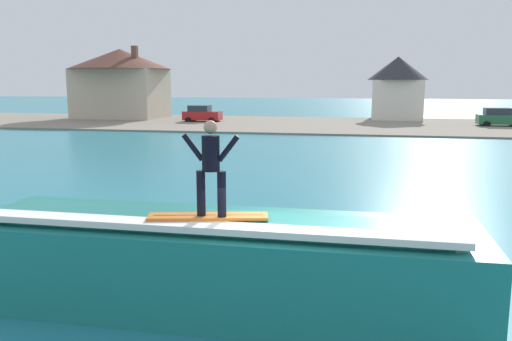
{
  "coord_description": "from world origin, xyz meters",
  "views": [
    {
      "loc": [
        1.43,
        -9.48,
        4.37
      ],
      "look_at": [
        -1.3,
        3.58,
        2.1
      ],
      "focal_mm": 36.89,
      "sensor_mm": 36.0,
      "label": 1
    }
  ],
  "objects_px": {
    "house_with_chimney": "(121,79)",
    "surfboard": "(208,217)",
    "wave_crest": "(218,262)",
    "surfer": "(211,163)",
    "house_small_cottage": "(397,85)",
    "car_near_shore": "(202,114)",
    "car_far_shore": "(499,118)"
  },
  "relations": [
    {
      "from": "house_with_chimney",
      "to": "surfboard",
      "type": "bearing_deg",
      "value": -62.43
    },
    {
      "from": "wave_crest",
      "to": "surfboard",
      "type": "height_order",
      "value": "surfboard"
    },
    {
      "from": "surfboard",
      "to": "house_with_chimney",
      "type": "distance_m",
      "value": 54.99
    },
    {
      "from": "wave_crest",
      "to": "surfer",
      "type": "height_order",
      "value": "surfer"
    },
    {
      "from": "surfer",
      "to": "house_small_cottage",
      "type": "relative_size",
      "value": 0.24
    },
    {
      "from": "surfer",
      "to": "house_small_cottage",
      "type": "height_order",
      "value": "house_small_cottage"
    },
    {
      "from": "wave_crest",
      "to": "car_near_shore",
      "type": "relative_size",
      "value": 2.5
    },
    {
      "from": "wave_crest",
      "to": "house_with_chimney",
      "type": "xyz_separation_m",
      "value": [
        -25.46,
        48.19,
        3.79
      ]
    },
    {
      "from": "surfboard",
      "to": "surfer",
      "type": "bearing_deg",
      "value": -31.93
    },
    {
      "from": "wave_crest",
      "to": "surfboard",
      "type": "bearing_deg",
      "value": -94.58
    },
    {
      "from": "car_near_shore",
      "to": "house_small_cottage",
      "type": "height_order",
      "value": "house_small_cottage"
    },
    {
      "from": "surfboard",
      "to": "car_near_shore",
      "type": "xyz_separation_m",
      "value": [
        -14.37,
        44.85,
        -0.98
      ]
    },
    {
      "from": "house_with_chimney",
      "to": "house_small_cottage",
      "type": "height_order",
      "value": "house_with_chimney"
    },
    {
      "from": "car_near_shore",
      "to": "house_small_cottage",
      "type": "bearing_deg",
      "value": 20.49
    },
    {
      "from": "wave_crest",
      "to": "house_with_chimney",
      "type": "bearing_deg",
      "value": 117.85
    },
    {
      "from": "surfer",
      "to": "house_with_chimney",
      "type": "distance_m",
      "value": 55.03
    },
    {
      "from": "surfboard",
      "to": "car_near_shore",
      "type": "relative_size",
      "value": 0.56
    },
    {
      "from": "surfboard",
      "to": "car_far_shore",
      "type": "xyz_separation_m",
      "value": [
        15.31,
        45.18,
        -0.98
      ]
    },
    {
      "from": "surfboard",
      "to": "car_near_shore",
      "type": "height_order",
      "value": "surfboard"
    },
    {
      "from": "car_far_shore",
      "to": "surfboard",
      "type": "bearing_deg",
      "value": -108.71
    },
    {
      "from": "car_near_shore",
      "to": "car_far_shore",
      "type": "xyz_separation_m",
      "value": [
        29.68,
        0.33,
        0.0
      ]
    },
    {
      "from": "surfer",
      "to": "surfboard",
      "type": "bearing_deg",
      "value": 148.07
    },
    {
      "from": "surfboard",
      "to": "house_with_chimney",
      "type": "relative_size",
      "value": 0.19
    },
    {
      "from": "car_near_shore",
      "to": "surfboard",
      "type": "bearing_deg",
      "value": -72.23
    },
    {
      "from": "wave_crest",
      "to": "house_small_cottage",
      "type": "xyz_separation_m",
      "value": [
        6.06,
        52.01,
        3.03
      ]
    },
    {
      "from": "house_small_cottage",
      "to": "surfer",
      "type": "bearing_deg",
      "value": -96.53
    },
    {
      "from": "wave_crest",
      "to": "house_small_cottage",
      "type": "bearing_deg",
      "value": 83.36
    },
    {
      "from": "surfer",
      "to": "wave_crest",
      "type": "bearing_deg",
      "value": 94.79
    },
    {
      "from": "car_far_shore",
      "to": "house_small_cottage",
      "type": "relative_size",
      "value": 0.59
    },
    {
      "from": "car_far_shore",
      "to": "house_small_cottage",
      "type": "height_order",
      "value": "house_small_cottage"
    },
    {
      "from": "surfboard",
      "to": "house_small_cottage",
      "type": "distance_m",
      "value": 52.89
    },
    {
      "from": "surfboard",
      "to": "surfer",
      "type": "height_order",
      "value": "surfer"
    }
  ]
}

